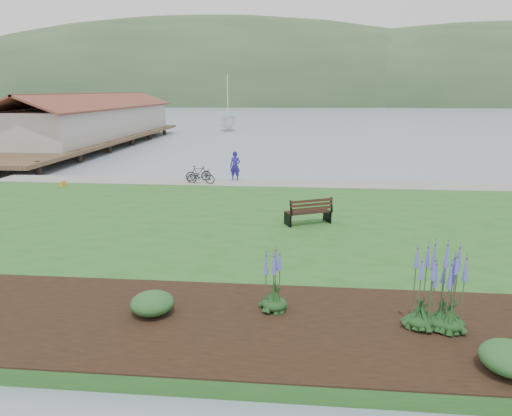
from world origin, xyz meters
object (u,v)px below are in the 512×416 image
at_px(park_bench, 309,211).
at_px(bicycle_a, 201,176).
at_px(sailboat, 228,131).
at_px(person, 235,164).

relative_size(park_bench, bicycle_a, 1.20).
bearing_deg(sailboat, park_bench, -79.58).
distance_m(person, bicycle_a, 2.25).
bearing_deg(sailboat, person, -82.76).
bearing_deg(park_bench, sailboat, 78.25).
distance_m(person, sailboat, 40.02).
distance_m(park_bench, person, 9.90).
bearing_deg(park_bench, bicycle_a, 103.76).
height_order(bicycle_a, sailboat, sailboat).
xyz_separation_m(park_bench, sailboat, (-10.79, 48.37, -0.97)).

